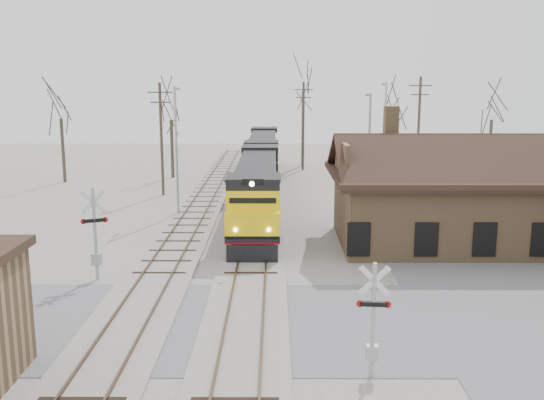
{
  "coord_description": "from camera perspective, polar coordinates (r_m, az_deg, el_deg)",
  "views": [
    {
      "loc": [
        1.16,
        -22.32,
        9.3
      ],
      "look_at": [
        1.02,
        9.0,
        3.17
      ],
      "focal_mm": 40.0,
      "sensor_mm": 36.0,
      "label": 1
    }
  ],
  "objects": [
    {
      "name": "crossbuck_far",
      "position": [
        29.83,
        -16.3,
        -3.42
      ],
      "size": [
        1.2,
        0.57,
        4.44
      ],
      "rotation": [
        0.0,
        0.0,
        3.54
      ],
      "color": "#A5A8AD",
      "rests_on": "ground"
    },
    {
      "name": "tree_a",
      "position": [
        59.66,
        -19.31,
        8.19
      ],
      "size": [
        3.97,
        3.97,
        9.74
      ],
      "color": "#382D23",
      "rests_on": "ground"
    },
    {
      "name": "utility_pole_a",
      "position": [
        50.75,
        -10.37,
        5.87
      ],
      "size": [
        2.0,
        0.24,
        9.25
      ],
      "color": "#382D23",
      "rests_on": "ground"
    },
    {
      "name": "locomotive_trailing",
      "position": [
        59.26,
        -0.86,
        4.25
      ],
      "size": [
        2.89,
        19.34,
        4.06
      ],
      "color": "black",
      "rests_on": "ground"
    },
    {
      "name": "depot",
      "position": [
        36.64,
        17.45,
        -0.28
      ],
      "size": [
        15.2,
        9.31,
        7.9
      ],
      "color": "olive",
      "rests_on": "ground"
    },
    {
      "name": "locomotive_lead",
      "position": [
        39.86,
        -1.41,
        0.9
      ],
      "size": [
        2.89,
        19.34,
        4.29
      ],
      "color": "black",
      "rests_on": "ground"
    },
    {
      "name": "crossbuck_near",
      "position": [
        19.68,
        9.48,
        -11.46
      ],
      "size": [
        1.09,
        0.29,
        3.81
      ],
      "rotation": [
        0.0,
        0.0,
        -0.09
      ],
      "color": "#A5A8AD",
      "rests_on": "ground"
    },
    {
      "name": "utility_pole_b",
      "position": [
        64.62,
        2.95,
        7.12
      ],
      "size": [
        2.0,
        0.24,
        9.27
      ],
      "color": "#382D23",
      "rests_on": "ground"
    },
    {
      "name": "utility_pole_c",
      "position": [
        56.83,
        13.62,
        6.53
      ],
      "size": [
        2.0,
        0.24,
        9.75
      ],
      "color": "#382D23",
      "rests_on": "ground"
    },
    {
      "name": "streetlight_c",
      "position": [
        58.01,
        10.55,
        6.8
      ],
      "size": [
        0.25,
        2.04,
        9.23
      ],
      "color": "#A5A8AD",
      "rests_on": "ground"
    },
    {
      "name": "road",
      "position": [
        24.2,
        -2.56,
        -11.49
      ],
      "size": [
        60.0,
        9.0,
        0.03
      ],
      "primitive_type": "cube",
      "color": "slate",
      "rests_on": "ground"
    },
    {
      "name": "streetlight_b",
      "position": [
        44.58,
        9.1,
        5.13
      ],
      "size": [
        0.25,
        2.04,
        8.51
      ],
      "color": "#A5A8AD",
      "rests_on": "ground"
    },
    {
      "name": "ground",
      "position": [
        24.2,
        -2.56,
        -11.52
      ],
      "size": [
        140.0,
        140.0,
        0.0
      ],
      "primitive_type": "plane",
      "color": "#A6A196",
      "rests_on": "ground"
    },
    {
      "name": "tree_c",
      "position": [
        67.56,
        2.98,
        11.33
      ],
      "size": [
        5.5,
        5.5,
        13.48
      ],
      "color": "#382D23",
      "rests_on": "ground"
    },
    {
      "name": "tree_e",
      "position": [
        63.9,
        20.02,
        7.94
      ],
      "size": [
        3.75,
        3.75,
        9.18
      ],
      "color": "#382D23",
      "rests_on": "ground"
    },
    {
      "name": "track_main",
      "position": [
        38.46,
        -1.48,
        -2.82
      ],
      "size": [
        3.4,
        90.0,
        0.24
      ],
      "color": "#A6A196",
      "rests_on": "ground"
    },
    {
      "name": "tree_d",
      "position": [
        63.18,
        11.78,
        8.79
      ],
      "size": [
        4.03,
        4.03,
        9.88
      ],
      "color": "#382D23",
      "rests_on": "ground"
    },
    {
      "name": "tree_b",
      "position": [
        59.97,
        -9.5,
        8.32
      ],
      "size": [
        3.77,
        3.77,
        9.24
      ],
      "color": "#382D23",
      "rests_on": "ground"
    },
    {
      "name": "track_siding",
      "position": [
        38.85,
        -8.13,
        -2.78
      ],
      "size": [
        3.4,
        90.0,
        0.24
      ],
      "color": "#A6A196",
      "rests_on": "ground"
    },
    {
      "name": "streetlight_a",
      "position": [
        42.93,
        -8.98,
        5.23
      ],
      "size": [
        0.25,
        2.04,
        8.97
      ],
      "color": "#A5A8AD",
      "rests_on": "ground"
    }
  ]
}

